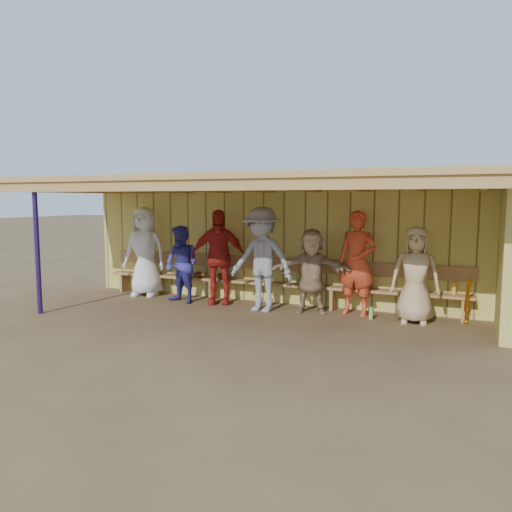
{
  "coord_description": "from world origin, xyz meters",
  "views": [
    {
      "loc": [
        3.66,
        -8.13,
        2.1
      ],
      "look_at": [
        0.0,
        0.35,
        1.05
      ],
      "focal_mm": 35.0,
      "sensor_mm": 36.0,
      "label": 1
    }
  ],
  "objects_px": {
    "player_c": "(182,265)",
    "bench": "(271,278)",
    "player_d": "(218,257)",
    "player_g": "(357,263)",
    "player_b": "(145,252)",
    "player_f": "(311,271)",
    "player_h": "(415,275)",
    "player_e": "(262,259)"
  },
  "relations": [
    {
      "from": "player_d",
      "to": "player_e",
      "type": "bearing_deg",
      "value": -35.86
    },
    {
      "from": "player_b",
      "to": "player_h",
      "type": "relative_size",
      "value": 1.17
    },
    {
      "from": "player_f",
      "to": "bench",
      "type": "distance_m",
      "value": 1.13
    },
    {
      "from": "player_d",
      "to": "player_h",
      "type": "height_order",
      "value": "player_d"
    },
    {
      "from": "player_b",
      "to": "player_f",
      "type": "distance_m",
      "value": 3.83
    },
    {
      "from": "player_c",
      "to": "player_d",
      "type": "bearing_deg",
      "value": 33.03
    },
    {
      "from": "player_h",
      "to": "player_e",
      "type": "bearing_deg",
      "value": 178.61
    },
    {
      "from": "player_e",
      "to": "player_f",
      "type": "distance_m",
      "value": 0.95
    },
    {
      "from": "player_g",
      "to": "player_h",
      "type": "height_order",
      "value": "player_g"
    },
    {
      "from": "player_c",
      "to": "player_f",
      "type": "relative_size",
      "value": 1.0
    },
    {
      "from": "player_e",
      "to": "player_g",
      "type": "xyz_separation_m",
      "value": [
        1.7,
        0.39,
        -0.03
      ]
    },
    {
      "from": "player_g",
      "to": "bench",
      "type": "xyz_separation_m",
      "value": [
        -1.79,
        0.31,
        -0.43
      ]
    },
    {
      "from": "player_c",
      "to": "player_e",
      "type": "relative_size",
      "value": 0.8
    },
    {
      "from": "player_g",
      "to": "player_f",
      "type": "bearing_deg",
      "value": -161.67
    },
    {
      "from": "bench",
      "to": "player_e",
      "type": "bearing_deg",
      "value": -82.86
    },
    {
      "from": "player_c",
      "to": "player_f",
      "type": "xyz_separation_m",
      "value": [
        2.69,
        0.17,
        -0.0
      ]
    },
    {
      "from": "player_c",
      "to": "player_h",
      "type": "distance_m",
      "value": 4.53
    },
    {
      "from": "player_c",
      "to": "player_e",
      "type": "distance_m",
      "value": 1.79
    },
    {
      "from": "bench",
      "to": "player_g",
      "type": "bearing_deg",
      "value": -9.68
    },
    {
      "from": "player_d",
      "to": "bench",
      "type": "height_order",
      "value": "player_d"
    },
    {
      "from": "player_d",
      "to": "player_e",
      "type": "xyz_separation_m",
      "value": [
        1.07,
        -0.29,
        0.03
      ]
    },
    {
      "from": "player_d",
      "to": "player_f",
      "type": "height_order",
      "value": "player_d"
    },
    {
      "from": "player_g",
      "to": "player_h",
      "type": "relative_size",
      "value": 1.15
    },
    {
      "from": "player_c",
      "to": "bench",
      "type": "distance_m",
      "value": 1.83
    },
    {
      "from": "player_f",
      "to": "player_e",
      "type": "bearing_deg",
      "value": 177.13
    },
    {
      "from": "player_c",
      "to": "player_e",
      "type": "xyz_separation_m",
      "value": [
        1.78,
        -0.05,
        0.19
      ]
    },
    {
      "from": "player_c",
      "to": "player_d",
      "type": "xyz_separation_m",
      "value": [
        0.71,
        0.24,
        0.16
      ]
    },
    {
      "from": "player_b",
      "to": "player_c",
      "type": "bearing_deg",
      "value": -26.54
    },
    {
      "from": "player_g",
      "to": "player_h",
      "type": "distance_m",
      "value": 1.07
    },
    {
      "from": "player_e",
      "to": "player_g",
      "type": "height_order",
      "value": "player_e"
    },
    {
      "from": "player_h",
      "to": "bench",
      "type": "height_order",
      "value": "player_h"
    },
    {
      "from": "player_g",
      "to": "player_b",
      "type": "bearing_deg",
      "value": -173.77
    },
    {
      "from": "player_c",
      "to": "player_g",
      "type": "xyz_separation_m",
      "value": [
        3.49,
        0.34,
        0.17
      ]
    },
    {
      "from": "player_b",
      "to": "player_h",
      "type": "height_order",
      "value": "player_b"
    },
    {
      "from": "player_d",
      "to": "bench",
      "type": "xyz_separation_m",
      "value": [
        0.99,
        0.41,
        -0.42
      ]
    },
    {
      "from": "player_f",
      "to": "bench",
      "type": "xyz_separation_m",
      "value": [
        -0.99,
        0.48,
        -0.26
      ]
    },
    {
      "from": "player_c",
      "to": "bench",
      "type": "xyz_separation_m",
      "value": [
        1.69,
        0.64,
        -0.26
      ]
    },
    {
      "from": "player_e",
      "to": "player_h",
      "type": "height_order",
      "value": "player_e"
    },
    {
      "from": "player_e",
      "to": "bench",
      "type": "xyz_separation_m",
      "value": [
        -0.09,
        0.69,
        -0.45
      ]
    },
    {
      "from": "player_d",
      "to": "player_f",
      "type": "relative_size",
      "value": 1.21
    },
    {
      "from": "player_e",
      "to": "player_g",
      "type": "relative_size",
      "value": 1.03
    },
    {
      "from": "player_f",
      "to": "bench",
      "type": "height_order",
      "value": "player_f"
    }
  ]
}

